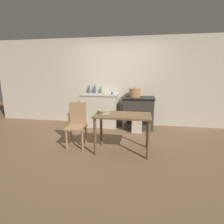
{
  "coord_description": "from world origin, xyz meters",
  "views": [
    {
      "loc": [
        0.71,
        -3.65,
        1.54
      ],
      "look_at": [
        0.0,
        0.44,
        0.61
      ],
      "focal_mm": 28.0,
      "sensor_mm": 36.0,
      "label": 1
    }
  ],
  "objects_px": {
    "chair": "(77,123)",
    "work_table": "(123,121)",
    "stock_pot": "(135,93)",
    "cup_center_left": "(105,93)",
    "mixing_bowl_large": "(104,111)",
    "bottle_left": "(89,90)",
    "bottle_far_left": "(101,91)",
    "stove": "(138,113)",
    "flour_sack": "(137,125)",
    "bottle_mid_left": "(95,90)",
    "cup_center": "(112,93)"
  },
  "relations": [
    {
      "from": "flour_sack",
      "to": "cup_center_left",
      "type": "height_order",
      "value": "cup_center_left"
    },
    {
      "from": "bottle_mid_left",
      "to": "cup_center",
      "type": "relative_size",
      "value": 3.61
    },
    {
      "from": "work_table",
      "to": "bottle_far_left",
      "type": "height_order",
      "value": "bottle_far_left"
    },
    {
      "from": "mixing_bowl_large",
      "to": "cup_center",
      "type": "xyz_separation_m",
      "value": [
        -0.1,
        1.56,
        0.18
      ]
    },
    {
      "from": "stove",
      "to": "stock_pot",
      "type": "xyz_separation_m",
      "value": [
        -0.12,
        0.05,
        0.56
      ]
    },
    {
      "from": "bottle_mid_left",
      "to": "cup_center_left",
      "type": "height_order",
      "value": "bottle_mid_left"
    },
    {
      "from": "work_table",
      "to": "bottle_mid_left",
      "type": "distance_m",
      "value": 2.17
    },
    {
      "from": "bottle_far_left",
      "to": "bottle_mid_left",
      "type": "height_order",
      "value": "bottle_mid_left"
    },
    {
      "from": "flour_sack",
      "to": "mixing_bowl_large",
      "type": "distance_m",
      "value": 1.45
    },
    {
      "from": "stock_pot",
      "to": "bottle_far_left",
      "type": "distance_m",
      "value": 1.04
    },
    {
      "from": "stock_pot",
      "to": "bottle_far_left",
      "type": "xyz_separation_m",
      "value": [
        -1.02,
        0.2,
        0.02
      ]
    },
    {
      "from": "work_table",
      "to": "stove",
      "type": "bearing_deg",
      "value": 80.82
    },
    {
      "from": "mixing_bowl_large",
      "to": "cup_center",
      "type": "distance_m",
      "value": 1.57
    },
    {
      "from": "work_table",
      "to": "cup_center_left",
      "type": "bearing_deg",
      "value": 113.76
    },
    {
      "from": "work_table",
      "to": "stock_pot",
      "type": "height_order",
      "value": "stock_pot"
    },
    {
      "from": "chair",
      "to": "work_table",
      "type": "bearing_deg",
      "value": -13.61
    },
    {
      "from": "bottle_left",
      "to": "bottle_far_left",
      "type": "bearing_deg",
      "value": 2.68
    },
    {
      "from": "chair",
      "to": "stock_pot",
      "type": "xyz_separation_m",
      "value": [
        1.14,
        1.54,
        0.51
      ]
    },
    {
      "from": "work_table",
      "to": "mixing_bowl_large",
      "type": "bearing_deg",
      "value": 176.92
    },
    {
      "from": "mixing_bowl_large",
      "to": "cup_center_left",
      "type": "xyz_separation_m",
      "value": [
        -0.31,
        1.54,
        0.19
      ]
    },
    {
      "from": "stove",
      "to": "chair",
      "type": "relative_size",
      "value": 0.95
    },
    {
      "from": "cup_center_left",
      "to": "bottle_left",
      "type": "bearing_deg",
      "value": 151.82
    },
    {
      "from": "mixing_bowl_large",
      "to": "bottle_mid_left",
      "type": "bearing_deg",
      "value": 110.51
    },
    {
      "from": "work_table",
      "to": "bottle_far_left",
      "type": "xyz_separation_m",
      "value": [
        -0.88,
        1.88,
        0.38
      ]
    },
    {
      "from": "stock_pot",
      "to": "mixing_bowl_large",
      "type": "height_order",
      "value": "stock_pot"
    },
    {
      "from": "bottle_left",
      "to": "cup_center",
      "type": "relative_size",
      "value": 3.31
    },
    {
      "from": "bottle_mid_left",
      "to": "stove",
      "type": "bearing_deg",
      "value": -9.5
    },
    {
      "from": "chair",
      "to": "bottle_mid_left",
      "type": "relative_size",
      "value": 3.4
    },
    {
      "from": "work_table",
      "to": "mixing_bowl_large",
      "type": "distance_m",
      "value": 0.41
    },
    {
      "from": "stock_pot",
      "to": "bottle_left",
      "type": "bearing_deg",
      "value": 172.36
    },
    {
      "from": "bottle_left",
      "to": "mixing_bowl_large",
      "type": "bearing_deg",
      "value": -64.88
    },
    {
      "from": "bottle_mid_left",
      "to": "stock_pot",
      "type": "bearing_deg",
      "value": -8.3
    },
    {
      "from": "bottle_mid_left",
      "to": "flour_sack",
      "type": "bearing_deg",
      "value": -26.77
    },
    {
      "from": "bottle_left",
      "to": "bottle_mid_left",
      "type": "relative_size",
      "value": 0.92
    },
    {
      "from": "bottle_far_left",
      "to": "cup_center_left",
      "type": "bearing_deg",
      "value": -58.55
    },
    {
      "from": "mixing_bowl_large",
      "to": "bottle_mid_left",
      "type": "xyz_separation_m",
      "value": [
        -0.68,
        1.83,
        0.25
      ]
    },
    {
      "from": "chair",
      "to": "bottle_mid_left",
      "type": "height_order",
      "value": "bottle_mid_left"
    },
    {
      "from": "flour_sack",
      "to": "bottle_left",
      "type": "height_order",
      "value": "bottle_left"
    },
    {
      "from": "mixing_bowl_large",
      "to": "bottle_left",
      "type": "xyz_separation_m",
      "value": [
        -0.86,
        1.84,
        0.24
      ]
    },
    {
      "from": "chair",
      "to": "mixing_bowl_large",
      "type": "height_order",
      "value": "chair"
    },
    {
      "from": "chair",
      "to": "bottle_far_left",
      "type": "height_order",
      "value": "bottle_far_left"
    },
    {
      "from": "flour_sack",
      "to": "stock_pot",
      "type": "relative_size",
      "value": 1.27
    },
    {
      "from": "cup_center_left",
      "to": "stove",
      "type": "bearing_deg",
      "value": 3.79
    },
    {
      "from": "stock_pot",
      "to": "cup_center_left",
      "type": "relative_size",
      "value": 3.48
    },
    {
      "from": "chair",
      "to": "bottle_left",
      "type": "distance_m",
      "value": 1.83
    },
    {
      "from": "work_table",
      "to": "stock_pot",
      "type": "distance_m",
      "value": 1.72
    },
    {
      "from": "bottle_far_left",
      "to": "mixing_bowl_large",
      "type": "bearing_deg",
      "value": -74.83
    },
    {
      "from": "bottle_left",
      "to": "bottle_mid_left",
      "type": "height_order",
      "value": "bottle_mid_left"
    },
    {
      "from": "bottle_far_left",
      "to": "bottle_mid_left",
      "type": "distance_m",
      "value": 0.19
    },
    {
      "from": "stock_pot",
      "to": "cup_center_left",
      "type": "bearing_deg",
      "value": -172.54
    }
  ]
}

